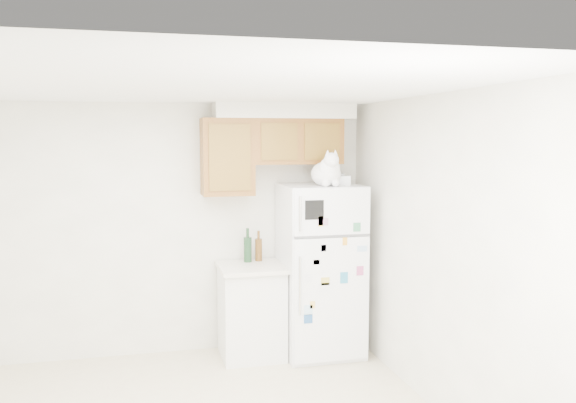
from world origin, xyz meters
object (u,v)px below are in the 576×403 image
object	(u,v)px
refrigerator	(321,270)
storage_box_front	(343,180)
bottle_green	(248,245)
cat	(327,172)
bottle_amber	(259,246)
base_counter	(251,310)
storage_box_back	(335,178)

from	to	relation	value
refrigerator	storage_box_front	xyz separation A→B (m)	(0.20, -0.05, 0.89)
refrigerator	bottle_green	xyz separation A→B (m)	(-0.70, 0.23, 0.24)
cat	bottle_amber	bearing A→B (deg)	146.16
bottle_green	bottle_amber	size ratio (longest dim) A/B	1.11
base_counter	bottle_amber	xyz separation A→B (m)	(0.11, 0.18, 0.61)
storage_box_front	bottle_amber	world-z (taller)	storage_box_front
bottle_amber	storage_box_back	bearing A→B (deg)	-7.19
refrigerator	storage_box_back	size ratio (longest dim) A/B	9.44
base_counter	cat	size ratio (longest dim) A/B	1.82
bottle_amber	storage_box_front	bearing A→B (deg)	-21.62
storage_box_back	storage_box_front	bearing A→B (deg)	-71.23
storage_box_back	bottle_amber	bearing A→B (deg)	-169.66
cat	bottle_amber	xyz separation A→B (m)	(-0.60, 0.40, -0.76)
base_counter	storage_box_front	world-z (taller)	storage_box_front
storage_box_back	bottle_green	size ratio (longest dim) A/B	0.53
cat	storage_box_back	bearing A→B (deg)	58.97
storage_box_front	bottle_amber	bearing A→B (deg)	175.44
refrigerator	base_counter	bearing A→B (deg)	173.91
storage_box_front	bottle_green	world-z (taller)	storage_box_front
bottle_green	cat	bearing A→B (deg)	-27.67
refrigerator	bottle_amber	xyz separation A→B (m)	(-0.58, 0.26, 0.22)
storage_box_back	bottle_green	bearing A→B (deg)	-167.07
base_counter	bottle_green	distance (m)	0.65
refrigerator	cat	world-z (taller)	cat
cat	storage_box_back	distance (m)	0.36
bottle_green	refrigerator	bearing A→B (deg)	-18.29
refrigerator	base_counter	xyz separation A→B (m)	(-0.69, 0.07, -0.39)
bottle_green	bottle_amber	bearing A→B (deg)	12.62
storage_box_back	storage_box_front	xyz separation A→B (m)	(0.00, -0.21, -0.01)
refrigerator	bottle_green	size ratio (longest dim) A/B	4.97
base_counter	bottle_amber	bearing A→B (deg)	58.73
storage_box_front	cat	bearing A→B (deg)	-137.18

